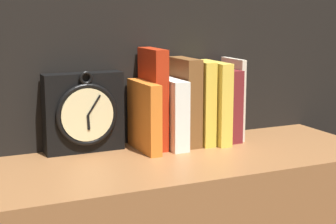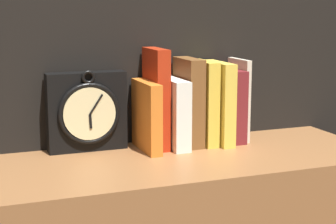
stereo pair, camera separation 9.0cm
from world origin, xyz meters
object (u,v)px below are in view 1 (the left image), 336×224
book_slot7_cream (233,99)px  book_slot5_yellow (214,102)px  book_slot3_brown (185,102)px  book_slot6_maroon (225,104)px  book_slot2_white (170,113)px  clock (84,113)px  book_slot4_yellow (199,102)px  book_slot0_orange (144,116)px  book_slot1_red (153,99)px

book_slot7_cream → book_slot5_yellow: bearing=-165.8°
book_slot3_brown → book_slot6_maroon: 0.12m
book_slot2_white → book_slot3_brown: book_slot3_brown is taller
clock → book_slot6_maroon: size_ratio=1.07×
book_slot2_white → book_slot4_yellow: book_slot4_yellow is taller
book_slot0_orange → book_slot5_yellow: bearing=1.5°
book_slot5_yellow → book_slot1_red: bearing=175.7°
book_slot0_orange → clock: bearing=160.8°
book_slot3_brown → book_slot4_yellow: 0.04m
book_slot4_yellow → book_slot6_maroon: 0.08m
book_slot1_red → book_slot5_yellow: bearing=-4.3°
book_slot0_orange → book_slot6_maroon: (0.25, 0.02, 0.01)m
book_slot0_orange → book_slot7_cream: 0.28m
book_slot6_maroon → clock: bearing=175.1°
book_slot7_cream → clock: bearing=176.4°
book_slot2_white → book_slot4_yellow: size_ratio=0.81×
book_slot2_white → book_slot3_brown: 0.05m
book_slot1_red → book_slot2_white: (0.04, -0.01, -0.04)m
book_slot1_red → book_slot2_white: book_slot1_red is taller
book_slot5_yellow → book_slot6_maroon: (0.04, 0.01, -0.01)m
book_slot2_white → book_slot6_maroon: bearing=3.7°
book_slot4_yellow → book_slot7_cream: same height
book_slot5_yellow → book_slot0_orange: bearing=-178.5°
clock → book_slot0_orange: clock is taller
book_slot5_yellow → clock: bearing=172.7°
clock → book_slot3_brown: bearing=-7.3°
clock → book_slot5_yellow: size_ratio=0.96×
book_slot5_yellow → book_slot2_white: bearing=180.0°
book_slot4_yellow → book_slot5_yellow: book_slot4_yellow is taller
book_slot2_white → book_slot4_yellow: 0.09m
book_slot2_white → book_slot7_cream: book_slot7_cream is taller
book_slot1_red → book_slot5_yellow: size_ratio=1.18×
book_slot2_white → clock: bearing=168.5°
book_slot3_brown → clock: bearing=172.7°
book_slot2_white → book_slot7_cream: bearing=5.2°
book_slot1_red → book_slot7_cream: 0.24m
book_slot0_orange → book_slot2_white: (0.08, 0.01, 0.00)m
book_slot1_red → book_slot3_brown: 0.09m
book_slot0_orange → book_slot2_white: book_slot2_white is taller
book_slot3_brown → book_slot4_yellow: book_slot3_brown is taller
clock → book_slot5_yellow: 0.35m
book_slot1_red → book_slot6_maroon: 0.21m
book_slot0_orange → book_slot7_cream: bearing=4.8°
clock → book_slot0_orange: size_ratio=1.18×
book_slot0_orange → book_slot2_white: bearing=4.0°
book_slot3_brown → book_slot5_yellow: bearing=-7.3°
book_slot0_orange → book_slot7_cream: (0.27, 0.02, 0.02)m
book_slot3_brown → book_slot5_yellow: (0.08, -0.01, -0.01)m
book_slot3_brown → book_slot6_maroon: book_slot3_brown is taller
clock → book_slot4_yellow: bearing=-6.7°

